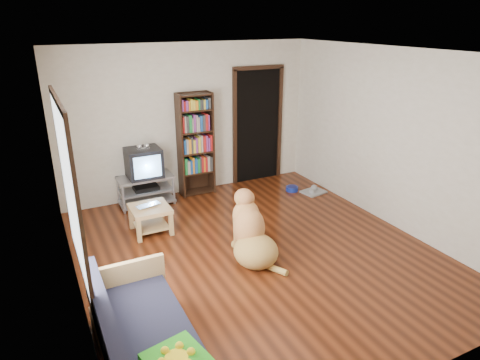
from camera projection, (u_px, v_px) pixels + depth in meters
name	position (u px, v px, depth m)	size (l,w,h in m)	color
ground	(257.00, 253.00, 5.77)	(5.00, 5.00, 0.00)	#59240F
ceiling	(260.00, 52.00, 4.84)	(5.00, 5.00, 0.00)	white
wall_back	(189.00, 120.00, 7.39)	(4.50, 4.50, 0.00)	beige
wall_front	(419.00, 255.00, 3.21)	(4.50, 4.50, 0.00)	beige
wall_left	(66.00, 192.00, 4.36)	(5.00, 5.00, 0.00)	beige
wall_right	(393.00, 140.00, 6.24)	(5.00, 5.00, 0.00)	beige
laptop	(150.00, 207.00, 6.16)	(0.35, 0.23, 0.03)	silver
dog_bowl	(292.00, 189.00, 7.81)	(0.22, 0.22, 0.08)	navy
grey_rag	(313.00, 192.00, 7.73)	(0.40, 0.32, 0.03)	#949494
window	(70.00, 191.00, 3.88)	(0.03, 1.46, 1.70)	white
doorway	(258.00, 123.00, 8.00)	(1.03, 0.05, 2.19)	black
tv_stand	(146.00, 189.00, 7.18)	(0.90, 0.45, 0.50)	#99999E
crt_tv	(143.00, 162.00, 7.02)	(0.55, 0.52, 0.58)	black
bookshelf	(195.00, 139.00, 7.39)	(0.60, 0.30, 1.80)	black
sofa	(145.00, 349.00, 3.74)	(0.80, 1.80, 0.80)	tan
coffee_table	(150.00, 214.00, 6.24)	(0.55, 0.55, 0.40)	tan
dog	(251.00, 235.00, 5.54)	(0.62, 1.12, 0.91)	#BD8A48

